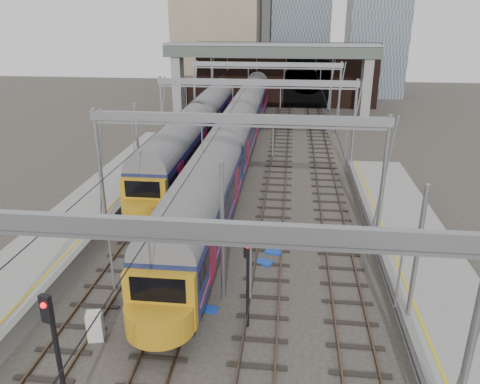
# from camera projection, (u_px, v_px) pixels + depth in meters

# --- Properties ---
(ground) EXTENTS (160.00, 160.00, 0.00)m
(ground) POSITION_uv_depth(u_px,v_px,m) (217.00, 323.00, 21.04)
(ground) COLOR #38332D
(ground) RESTS_ON ground
(platform_left) EXTENTS (4.32, 55.00, 1.12)m
(platform_left) POSITION_uv_depth(u_px,v_px,m) (30.00, 271.00, 24.20)
(platform_left) COLOR gray
(platform_left) RESTS_ON ground
(platform_right) EXTENTS (4.32, 47.00, 1.12)m
(platform_right) POSITION_uv_depth(u_px,v_px,m) (466.00, 353.00, 18.41)
(platform_right) COLOR gray
(platform_right) RESTS_ON ground
(tracks) EXTENTS (14.40, 80.00, 0.22)m
(tracks) POSITION_uv_depth(u_px,v_px,m) (248.00, 199.00, 34.93)
(tracks) COLOR #4C3828
(tracks) RESTS_ON ground
(overhead_line) EXTENTS (16.80, 80.00, 8.00)m
(overhead_line) POSITION_uv_depth(u_px,v_px,m) (256.00, 96.00, 38.58)
(overhead_line) COLOR gray
(overhead_line) RESTS_ON ground
(retaining_wall) EXTENTS (28.00, 2.75, 9.00)m
(retaining_wall) POSITION_uv_depth(u_px,v_px,m) (282.00, 76.00, 67.46)
(retaining_wall) COLOR black
(retaining_wall) RESTS_ON ground
(overbridge) EXTENTS (28.00, 3.00, 9.25)m
(overbridge) POSITION_uv_depth(u_px,v_px,m) (271.00, 59.00, 61.04)
(overbridge) COLOR gray
(overbridge) RESTS_ON ground
(train_main) EXTENTS (3.04, 70.24, 5.15)m
(train_main) POSITION_uv_depth(u_px,v_px,m) (246.00, 114.00, 51.02)
(train_main) COLOR black
(train_main) RESTS_ON ground
(train_second) EXTENTS (3.01, 34.74, 5.10)m
(train_second) POSITION_uv_depth(u_px,v_px,m) (197.00, 128.00, 45.01)
(train_second) COLOR black
(train_second) RESTS_ON ground
(signal_near_left) EXTENTS (0.40, 0.48, 5.21)m
(signal_near_left) POSITION_uv_depth(u_px,v_px,m) (55.00, 346.00, 14.73)
(signal_near_left) COLOR black
(signal_near_left) RESTS_ON ground
(signal_near_centre) EXTENTS (0.35, 0.45, 4.37)m
(signal_near_centre) POSITION_uv_depth(u_px,v_px,m) (248.00, 272.00, 19.76)
(signal_near_centre) COLOR black
(signal_near_centre) RESTS_ON ground
(relay_cabinet) EXTENTS (0.77, 0.69, 1.32)m
(relay_cabinet) POSITION_uv_depth(u_px,v_px,m) (95.00, 326.00, 19.80)
(relay_cabinet) COLOR silver
(relay_cabinet) RESTS_ON ground
(equip_cover_a) EXTENTS (1.08, 0.95, 0.11)m
(equip_cover_a) POSITION_uv_depth(u_px,v_px,m) (264.00, 262.00, 26.01)
(equip_cover_a) COLOR #1740B3
(equip_cover_a) RESTS_ON ground
(equip_cover_b) EXTENTS (0.84, 0.65, 0.09)m
(equip_cover_b) POSITION_uv_depth(u_px,v_px,m) (209.00, 309.00, 21.93)
(equip_cover_b) COLOR #1740B3
(equip_cover_b) RESTS_ON ground
(equip_cover_c) EXTENTS (1.07, 0.84, 0.11)m
(equip_cover_c) POSITION_uv_depth(u_px,v_px,m) (274.00, 251.00, 27.21)
(equip_cover_c) COLOR #1740B3
(equip_cover_c) RESTS_ON ground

